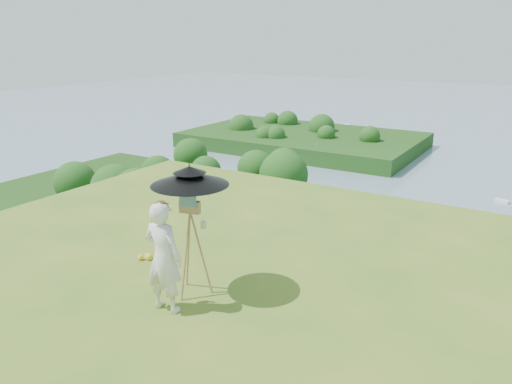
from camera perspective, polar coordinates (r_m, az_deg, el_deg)
The scene contains 11 objects.
ground at distance 7.44m, azimuth -4.53°, elevation -14.05°, with size 14.00×14.00×0.00m, color #447521.
shoreline_tier at distance 89.54m, azimuth 26.25°, elevation -11.11°, with size 170.00×28.00×8.00m, color gray.
peninsula at distance 181.44m, azimuth 5.45°, elevation 6.75°, with size 90.00×60.00×12.00m, color #18330E, non-canonical shape.
slope_trees at distance 44.47m, azimuth 23.98°, elevation -9.45°, with size 110.00×50.00×6.00m, color #245118, non-canonical shape.
harbor_town at distance 86.84m, azimuth 26.81°, elevation -7.31°, with size 110.00×22.00×5.00m, color #BCBCB7, non-canonical shape.
moored_boats at distance 171.05m, azimuth 25.45°, elevation 2.90°, with size 140.00×140.00×0.70m, color white, non-canonical shape.
wildflowers at distance 7.58m, azimuth -3.40°, elevation -12.85°, with size 10.00×10.50×0.12m, color yellow, non-canonical shape.
painter at distance 7.33m, azimuth -10.53°, elevation -7.33°, with size 0.61×0.40×1.69m, color silver.
field_easel at distance 7.75m, azimuth -7.39°, elevation -5.90°, with size 0.63×0.63×1.66m, color olive, non-canonical shape.
sun_umbrella at distance 7.47m, azimuth -7.54°, elevation 0.56°, with size 1.17×1.17×0.73m, color black, non-canonical shape.
painter_cap at distance 7.04m, azimuth -10.88°, elevation -1.43°, with size 0.21×0.25×0.10m, color #C0696A, non-canonical shape.
Camera 1 is at (3.81, -5.09, 3.86)m, focal length 35.00 mm.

